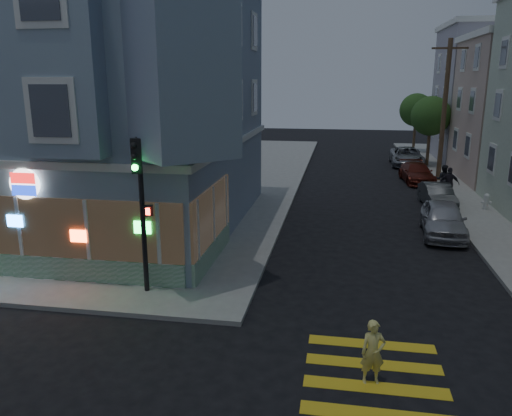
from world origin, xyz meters
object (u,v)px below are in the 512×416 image
(parked_car_a, at_px, (443,219))
(fire_hydrant, at_px, (486,201))
(pedestrian_b, at_px, (449,184))
(parked_car_b, at_px, (437,196))
(street_tree_near, at_px, (431,116))
(traffic_signal, at_px, (140,190))
(pedestrian_a, at_px, (443,179))
(parked_car_d, at_px, (407,157))
(running_child, at_px, (373,352))
(street_tree_far, at_px, (416,110))
(parked_car_c, at_px, (417,173))
(utility_pole, at_px, (444,109))

(parked_car_a, xyz_separation_m, fire_hydrant, (2.96, 4.54, -0.15))
(pedestrian_b, xyz_separation_m, parked_car_a, (-1.47, -6.48, -0.31))
(parked_car_b, bearing_deg, street_tree_near, 79.97)
(pedestrian_b, xyz_separation_m, traffic_signal, (-11.86, -14.68, 2.38))
(street_tree_near, relative_size, fire_hydrant, 6.27)
(pedestrian_a, bearing_deg, traffic_signal, 73.14)
(parked_car_b, bearing_deg, parked_car_d, 86.49)
(traffic_signal, bearing_deg, parked_car_b, 27.50)
(parked_car_b, xyz_separation_m, parked_car_d, (0.00, 13.59, 0.09))
(parked_car_a, bearing_deg, running_child, -102.74)
(traffic_signal, height_order, fire_hydrant, traffic_signal)
(street_tree_far, relative_size, fire_hydrant, 6.27)
(pedestrian_b, distance_m, traffic_signal, 19.02)
(parked_car_d, height_order, traffic_signal, traffic_signal)
(parked_car_c, height_order, traffic_signal, traffic_signal)
(running_child, relative_size, traffic_signal, 0.31)
(street_tree_far, distance_m, running_child, 38.62)
(parked_car_a, relative_size, parked_car_c, 0.99)
(running_child, xyz_separation_m, parked_car_a, (3.63, 11.73, -0.00))
(parked_car_c, distance_m, parked_car_d, 6.85)
(parked_car_b, distance_m, traffic_signal, 17.59)
(street_tree_far, relative_size, parked_car_c, 1.20)
(utility_pole, distance_m, parked_car_a, 13.11)
(street_tree_near, relative_size, traffic_signal, 1.09)
(pedestrian_b, distance_m, parked_car_d, 12.34)
(street_tree_near, xyz_separation_m, pedestrian_a, (-0.73, -10.34, -2.93))
(pedestrian_a, bearing_deg, fire_hydrant, 133.20)
(utility_pole, xyz_separation_m, running_child, (-5.59, -24.05, -4.05))
(pedestrian_b, height_order, fire_hydrant, pedestrian_b)
(utility_pole, bearing_deg, street_tree_near, 88.09)
(street_tree_near, height_order, running_child, street_tree_near)
(street_tree_near, relative_size, pedestrian_b, 2.93)
(traffic_signal, bearing_deg, street_tree_near, 41.67)
(parked_car_b, distance_m, fire_hydrant, 2.39)
(pedestrian_b, bearing_deg, utility_pole, -87.03)
(running_child, bearing_deg, parked_car_c, 68.64)
(pedestrian_b, bearing_deg, street_tree_far, -84.26)
(parked_car_b, relative_size, parked_car_c, 0.87)
(parked_car_a, bearing_deg, pedestrian_b, 81.65)
(pedestrian_a, relative_size, parked_car_d, 0.33)
(street_tree_far, xyz_separation_m, fire_hydrant, (0.80, -21.78, -3.34))
(utility_pole, xyz_separation_m, pedestrian_a, (-0.53, -4.34, -3.79))
(parked_car_b, relative_size, parked_car_d, 0.74)
(fire_hydrant, bearing_deg, parked_car_d, 99.16)
(parked_car_a, distance_m, parked_car_c, 11.95)
(parked_car_b, distance_m, parked_car_c, 6.74)
(utility_pole, xyz_separation_m, pedestrian_b, (-0.48, -5.83, -3.74))
(parked_car_c, distance_m, fire_hydrant, 7.80)
(street_tree_near, distance_m, parked_car_b, 13.61)
(parked_car_d, bearing_deg, street_tree_far, 80.03)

